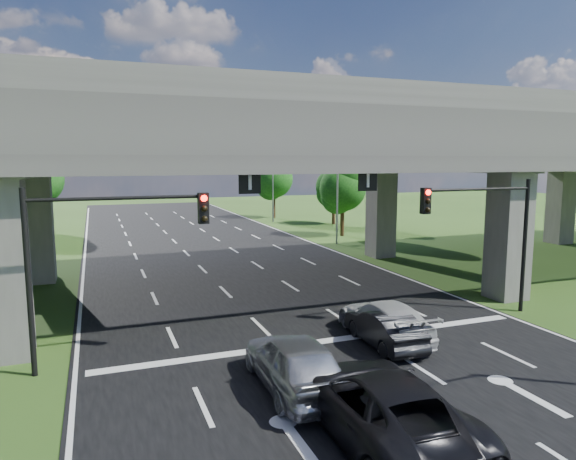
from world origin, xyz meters
TOP-DOWN VIEW (x-y plane):
  - ground at (0.00, 0.00)m, footprint 160.00×160.00m
  - road at (0.00, 10.00)m, footprint 18.00×120.00m
  - overpass at (0.00, 12.00)m, footprint 80.00×15.00m
  - signal_right at (7.82, 3.94)m, footprint 5.76×0.54m
  - signal_left at (-7.82, 3.94)m, footprint 5.76×0.54m
  - streetlight_far at (10.10, 24.00)m, footprint 3.38×0.25m
  - streetlight_beyond at (10.10, 40.00)m, footprint 3.38×0.25m
  - tree_left_far at (-12.95, 42.00)m, footprint 4.80×4.80m
  - tree_right_near at (13.05, 28.00)m, footprint 4.20×4.20m
  - tree_right_mid at (16.05, 36.00)m, footprint 3.91×3.90m
  - tree_right_far at (12.05, 44.00)m, footprint 4.50×4.50m
  - car_silver at (-2.63, 0.06)m, footprint 2.14×5.08m
  - car_dark at (1.80, 2.32)m, footprint 1.62×4.14m
  - car_white at (2.22, 3.00)m, footprint 2.25×5.12m
  - car_trailing at (-1.62, -3.22)m, footprint 3.06×6.24m

SIDE VIEW (x-z plane):
  - ground at x=0.00m, z-range 0.00..0.00m
  - road at x=0.00m, z-range 0.00..0.03m
  - car_dark at x=1.80m, z-range 0.03..1.37m
  - car_white at x=2.22m, z-range 0.03..1.49m
  - car_trailing at x=-1.62m, z-range 0.03..1.74m
  - car_silver at x=-2.63m, z-range 0.03..1.75m
  - tree_right_mid at x=16.05m, z-range 0.79..7.55m
  - signal_right at x=7.82m, z-range 1.19..7.19m
  - signal_left at x=-7.82m, z-range 1.19..7.19m
  - tree_right_near at x=13.05m, z-range 0.86..8.14m
  - tree_right_far at x=12.05m, z-range 0.92..8.72m
  - tree_left_far at x=-12.95m, z-range 0.98..9.30m
  - streetlight_far at x=10.10m, z-range 0.85..10.85m
  - streetlight_beyond at x=10.10m, z-range 0.85..10.85m
  - overpass at x=0.00m, z-range 2.92..12.92m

